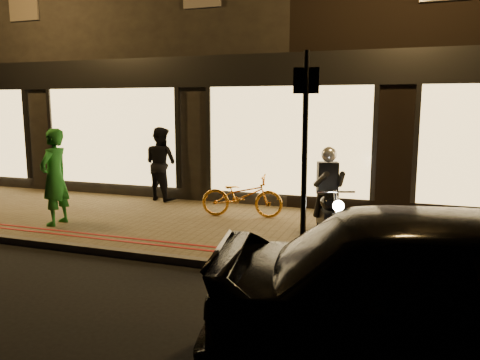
# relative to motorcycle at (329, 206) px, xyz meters

# --- Properties ---
(ground) EXTENTS (90.00, 90.00, 0.00)m
(ground) POSITION_rel_motorcycle_xyz_m (-1.29, -1.59, -0.73)
(ground) COLOR black
(ground) RESTS_ON ground
(sidewalk) EXTENTS (50.00, 4.00, 0.12)m
(sidewalk) POSITION_rel_motorcycle_xyz_m (-1.29, 0.41, -0.67)
(sidewalk) COLOR brown
(sidewalk) RESTS_ON ground
(kerb_stone) EXTENTS (50.00, 0.14, 0.12)m
(kerb_stone) POSITION_rel_motorcycle_xyz_m (-1.29, -1.54, -0.67)
(kerb_stone) COLOR #59544C
(kerb_stone) RESTS_ON ground
(red_kerb_lines) EXTENTS (50.00, 0.26, 0.01)m
(red_kerb_lines) POSITION_rel_motorcycle_xyz_m (-1.29, -1.04, -0.61)
(red_kerb_lines) COLOR #9B100E
(red_kerb_lines) RESTS_ON sidewalk
(building_row) EXTENTS (48.00, 10.11, 8.50)m
(building_row) POSITION_rel_motorcycle_xyz_m (-1.29, 7.40, 3.51)
(building_row) COLOR black
(building_row) RESTS_ON ground
(motorcycle) EXTENTS (0.82, 1.88, 1.59)m
(motorcycle) POSITION_rel_motorcycle_xyz_m (0.00, 0.00, 0.00)
(motorcycle) COLOR black
(motorcycle) RESTS_ON sidewalk
(sign_post) EXTENTS (0.35, 0.09, 3.00)m
(sign_post) POSITION_rel_motorcycle_xyz_m (-0.17, -1.27, 1.06)
(sign_post) COLOR black
(sign_post) RESTS_ON sidewalk
(bicycle_gold) EXTENTS (1.74, 0.86, 0.88)m
(bicycle_gold) POSITION_rel_motorcycle_xyz_m (-1.94, 1.19, -0.18)
(bicycle_gold) COLOR orange
(bicycle_gold) RESTS_ON sidewalk
(person_green) EXTENTS (0.46, 0.69, 1.84)m
(person_green) POSITION_rel_motorcycle_xyz_m (-5.11, -0.56, 0.31)
(person_green) COLOR #1D6F25
(person_green) RESTS_ON sidewalk
(person_dark) EXTENTS (1.02, 0.90, 1.76)m
(person_dark) POSITION_rel_motorcycle_xyz_m (-4.35, 2.21, 0.27)
(person_dark) COLOR black
(person_dark) RESTS_ON sidewalk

